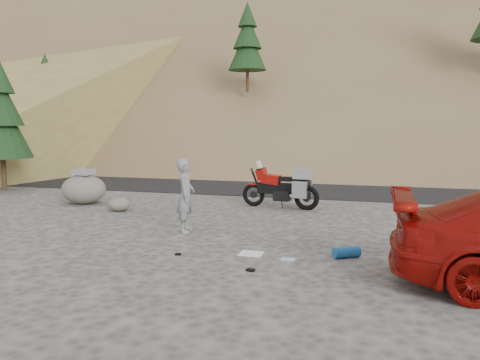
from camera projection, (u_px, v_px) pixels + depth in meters
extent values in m
plane|color=#45423F|center=(256.00, 235.00, 10.48)|extent=(140.00, 140.00, 0.00)
cube|color=black|center=(310.00, 186.00, 19.07)|extent=(120.00, 7.00, 0.05)
cube|color=brown|center=(371.00, 56.00, 37.64)|extent=(110.00, 51.90, 46.72)
cube|color=brown|center=(371.00, 53.00, 37.60)|extent=(110.00, 43.28, 36.46)
cube|color=brown|center=(374.00, 29.00, 56.03)|extent=(120.00, 40.00, 30.00)
cylinder|color=#382514|center=(247.00, 78.00, 24.37)|extent=(0.17, 0.17, 1.40)
cone|color=black|center=(247.00, 48.00, 24.19)|extent=(2.00, 2.00, 2.25)
cone|color=black|center=(248.00, 31.00, 24.09)|extent=(1.50, 1.50, 1.76)
cone|color=black|center=(248.00, 14.00, 24.00)|extent=(1.00, 1.00, 1.26)
cylinder|color=#382514|center=(47.00, 108.00, 30.28)|extent=(0.15, 0.15, 1.26)
cone|color=black|center=(46.00, 87.00, 30.12)|extent=(1.80, 1.80, 2.03)
cone|color=black|center=(46.00, 74.00, 30.03)|extent=(1.35, 1.35, 1.58)
cone|color=black|center=(45.00, 62.00, 29.94)|extent=(0.90, 0.90, 1.13)
cylinder|color=#382514|center=(4.00, 170.00, 17.71)|extent=(0.18, 0.18, 1.54)
cone|color=black|center=(1.00, 125.00, 17.51)|extent=(2.20, 2.20, 2.47)
torus|color=black|center=(254.00, 195.00, 14.27)|extent=(0.72, 0.21, 0.71)
cylinder|color=black|center=(254.00, 195.00, 14.27)|extent=(0.22, 0.09, 0.21)
torus|color=black|center=(307.00, 198.00, 13.63)|extent=(0.76, 0.24, 0.75)
cylinder|color=black|center=(307.00, 198.00, 13.63)|extent=(0.24, 0.11, 0.24)
cylinder|color=black|center=(256.00, 182.00, 14.19)|extent=(0.41, 0.11, 0.87)
cylinder|color=black|center=(261.00, 169.00, 14.08)|extent=(0.12, 0.67, 0.05)
cube|color=black|center=(279.00, 188.00, 13.93)|extent=(1.31, 0.41, 0.32)
cube|color=black|center=(282.00, 196.00, 13.91)|extent=(0.52, 0.38, 0.30)
cube|color=maroon|center=(271.00, 179.00, 13.99)|extent=(0.60, 0.39, 0.33)
cube|color=maroon|center=(262.00, 174.00, 14.09)|extent=(0.36, 0.40, 0.38)
cube|color=silver|center=(260.00, 165.00, 14.09)|extent=(0.16, 0.33, 0.27)
cube|color=black|center=(287.00, 179.00, 13.79)|extent=(0.61, 0.30, 0.13)
cube|color=black|center=(301.00, 181.00, 13.64)|extent=(0.40, 0.24, 0.11)
cube|color=#BBBBC1|center=(300.00, 190.00, 13.40)|extent=(0.44, 0.18, 0.48)
cube|color=#BBBBC1|center=(305.00, 187.00, 13.91)|extent=(0.44, 0.18, 0.48)
cube|color=gray|center=(302.00, 174.00, 13.61)|extent=(0.49, 0.41, 0.28)
cube|color=maroon|center=(254.00, 184.00, 14.23)|extent=(0.33, 0.17, 0.04)
cylinder|color=black|center=(282.00, 203.00, 13.74)|extent=(0.05, 0.23, 0.39)
cylinder|color=#BBBBC1|center=(298.00, 196.00, 13.56)|extent=(0.50, 0.15, 0.14)
imported|color=gray|center=(186.00, 231.00, 10.88)|extent=(0.53, 0.69, 1.70)
ellipsoid|color=#5F5951|center=(84.00, 189.00, 14.69)|extent=(1.70, 1.55, 0.92)
cube|color=gray|center=(83.00, 172.00, 14.63)|extent=(0.69, 0.55, 0.18)
ellipsoid|color=#5F5951|center=(119.00, 204.00, 13.47)|extent=(0.66, 0.60, 0.39)
cube|color=white|center=(251.00, 254.00, 8.97)|extent=(0.44, 0.39, 0.01)
cylinder|color=#184F92|center=(346.00, 252.00, 8.71)|extent=(0.54, 0.44, 0.20)
cylinder|color=#184F92|center=(425.00, 260.00, 8.16)|extent=(0.11, 0.11, 0.23)
cone|color=red|center=(434.00, 256.00, 8.46)|extent=(0.15, 0.15, 0.19)
cube|color=black|center=(251.00, 270.00, 7.91)|extent=(0.15, 0.12, 0.04)
cube|color=black|center=(178.00, 254.00, 8.89)|extent=(0.12, 0.10, 0.04)
cube|color=#96CCE8|center=(288.00, 259.00, 8.59)|extent=(0.27, 0.20, 0.01)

